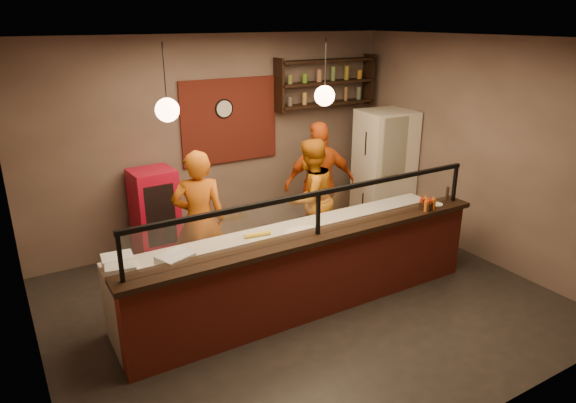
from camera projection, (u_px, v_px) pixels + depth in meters
floor at (303, 302)px, 6.52m from camera, size 6.00×6.00×0.00m
ceiling at (306, 39)px, 5.44m from camera, size 6.00×6.00×0.00m
wall_back at (218, 141)px, 8.00m from camera, size 6.00×0.00×6.00m
wall_left at (18, 236)px, 4.53m from camera, size 0.00×5.00×5.00m
wall_right at (479, 150)px, 7.43m from camera, size 0.00×5.00×5.00m
wall_front at (478, 267)px, 3.96m from camera, size 6.00×0.00×6.00m
brick_patch at (230, 121)px, 7.97m from camera, size 1.60×0.04×1.30m
service_counter at (317, 277)px, 6.11m from camera, size 4.60×0.25×1.00m
counter_ledge at (318, 236)px, 5.93m from camera, size 4.70×0.37×0.06m
worktop_cabinet at (295, 266)px, 6.54m from camera, size 4.60×0.75×0.85m
worktop at (295, 234)px, 6.39m from camera, size 4.60×0.75×0.05m
sneeze_guard at (318, 209)px, 5.82m from camera, size 4.50×0.05×0.52m
wall_shelving at (326, 82)px, 8.50m from camera, size 1.84×0.28×0.85m
wall_clock at (224, 109)px, 7.85m from camera, size 0.30×0.04×0.30m
pendant_left at (167, 110)px, 5.10m from camera, size 0.24×0.24×0.77m
pendant_right at (325, 96)px, 6.01m from camera, size 0.24×0.24×0.77m
cook_left at (199, 220)px, 6.65m from camera, size 0.79×0.65×1.87m
cook_mid at (310, 199)px, 7.54m from camera, size 1.00×0.86×1.80m
cook_right at (320, 184)px, 7.99m from camera, size 1.22×0.74×1.94m
fridge at (384, 169)px, 8.70m from camera, size 0.91×0.86×1.98m
red_cooler at (155, 216)px, 7.45m from camera, size 0.63×0.58×1.39m
pizza_dough at (305, 233)px, 6.33m from camera, size 0.65×0.65×0.01m
prep_tub_a at (121, 271)px, 5.24m from camera, size 0.34×0.29×0.15m
prep_tub_b at (118, 262)px, 5.41m from camera, size 0.34×0.28×0.16m
prep_tub_c at (176, 262)px, 5.41m from camera, size 0.42×0.38×0.17m
rolling_pin at (258, 234)px, 6.24m from camera, size 0.34×0.10×0.06m
condiment_caddy at (427, 206)px, 6.66m from camera, size 0.22×0.19×0.10m
pepper_mill at (447, 193)px, 7.00m from camera, size 0.05×0.05×0.19m
small_plate at (436, 204)px, 6.85m from camera, size 0.19×0.19×0.01m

